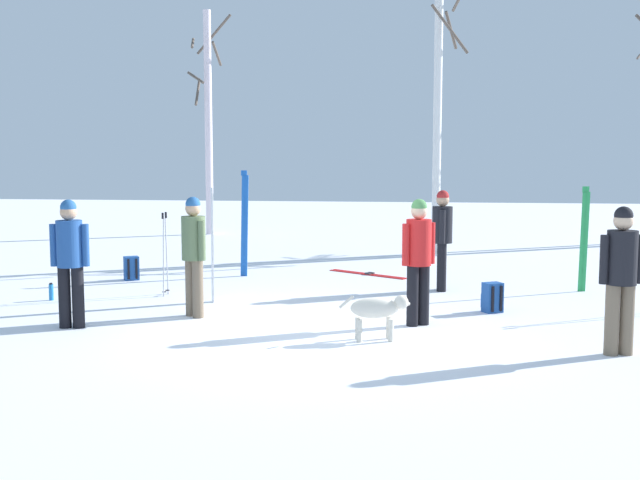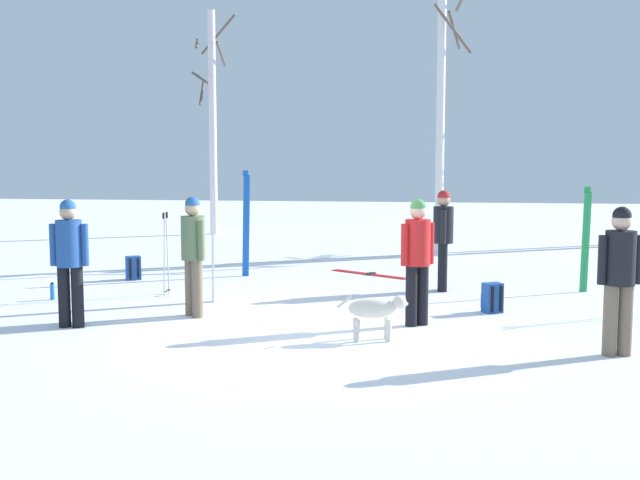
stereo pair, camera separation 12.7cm
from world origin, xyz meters
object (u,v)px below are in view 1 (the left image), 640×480
object	(u,v)px
person_2	(70,255)
person_4	(194,249)
dog	(378,310)
ski_pair_lying_0	(368,274)
water_bottle_0	(51,292)
birch_tree_0	(208,118)
person_0	(419,253)
person_1	(442,233)
ski_pair_planted_1	(245,224)
ski_pair_planted_2	(584,240)
ski_pair_planted_0	(212,246)
ski_poles_0	(165,251)
birch_tree_1	(438,88)
backpack_1	(492,298)
backpack_0	(131,268)
person_3	(621,271)

from	to	relation	value
person_2	person_4	size ratio (longest dim) A/B	1.00
dog	ski_pair_lying_0	bearing A→B (deg)	95.27
water_bottle_0	birch_tree_0	bearing A→B (deg)	92.14
person_0	person_1	xyz separation A→B (m)	(0.38, 2.83, 0.00)
ski_pair_planted_1	ski_pair_planted_2	distance (m)	6.14
ski_pair_planted_0	ski_poles_0	bearing A→B (deg)	151.65
ski_pair_planted_1	birch_tree_1	bearing A→B (deg)	46.97
person_1	ski_pair_planted_2	xyz separation A→B (m)	(2.37, 0.23, -0.09)
water_bottle_0	birch_tree_1	world-z (taller)	birch_tree_1
person_1	ski_pair_planted_0	size ratio (longest dim) A/B	0.95
backpack_1	ski_pair_planted_0	bearing A→B (deg)	176.99
dog	ski_poles_0	bearing A→B (deg)	143.31
backpack_0	birch_tree_0	xyz separation A→B (m)	(-0.91, 8.64, 3.21)
ski_pair_planted_1	ski_pair_lying_0	world-z (taller)	ski_pair_planted_1
dog	ski_pair_planted_0	distance (m)	3.53
birch_tree_1	person_3	bearing A→B (deg)	-78.21
ski_pair_planted_0	water_bottle_0	size ratio (longest dim) A/B	6.43
ski_pair_lying_0	backpack_1	distance (m)	4.02
person_3	birch_tree_0	distance (m)	15.88
backpack_0	backpack_1	size ratio (longest dim) A/B	1.00
person_0	backpack_0	world-z (taller)	person_0
person_1	dog	bearing A→B (deg)	-103.03
person_0	dog	world-z (taller)	person_0
ski_pair_planted_2	ski_poles_0	world-z (taller)	ski_pair_planted_2
person_3	backpack_1	xyz separation A→B (m)	(-1.23, 2.34, -0.77)
dog	ski_pair_planted_2	distance (m)	5.18
ski_pair_planted_1	birch_tree_0	world-z (taller)	birch_tree_0
person_1	ski_pair_planted_1	xyz separation A→B (m)	(-3.70, 1.16, 0.02)
birch_tree_0	person_0	bearing A→B (deg)	-62.45
birch_tree_1	birch_tree_0	bearing A→B (deg)	148.96
person_3	ski_pair_lying_0	size ratio (longest dim) A/B	1.08
person_3	ski_pair_planted_1	bearing A→B (deg)	136.75
ski_pair_planted_1	ski_poles_0	xyz separation A→B (m)	(-0.83, -2.21, -0.27)
ski_pair_planted_2	water_bottle_0	size ratio (longest dim) A/B	6.37
person_4	ski_pair_lying_0	world-z (taller)	person_4
person_3	water_bottle_0	xyz separation A→B (m)	(-8.10, 2.40, -0.85)
ski_pair_lying_0	water_bottle_0	xyz separation A→B (m)	(-4.81, -3.38, 0.12)
dog	birch_tree_0	bearing A→B (deg)	113.99
person_2	person_4	world-z (taller)	same
ski_pair_planted_2	water_bottle_0	bearing A→B (deg)	-167.12
backpack_1	water_bottle_0	world-z (taller)	backpack_1
ski_pair_planted_2	ski_poles_0	size ratio (longest dim) A/B	1.30
water_bottle_0	birch_tree_1	bearing A→B (deg)	47.89
ski_pair_planted_1	birch_tree_1	size ratio (longest dim) A/B	0.27
person_3	person_4	xyz separation A→B (m)	(-5.47, 1.45, 0.00)
ski_poles_0	birch_tree_0	distance (m)	10.67
water_bottle_0	ski_poles_0	bearing A→B (deg)	21.98
backpack_0	birch_tree_0	bearing A→B (deg)	95.99
person_4	backpack_1	size ratio (longest dim) A/B	3.90
water_bottle_0	person_0	bearing A→B (deg)	-10.76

